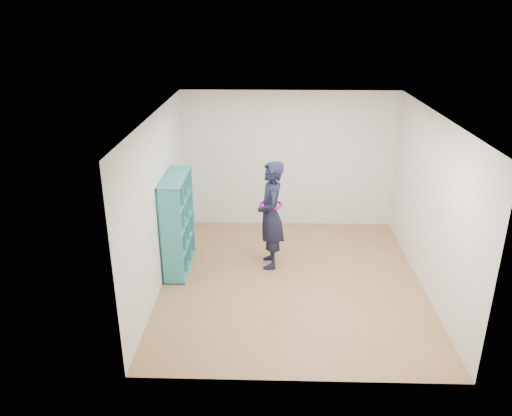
{
  "coord_description": "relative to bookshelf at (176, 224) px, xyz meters",
  "views": [
    {
      "loc": [
        -0.36,
        -6.82,
        3.98
      ],
      "look_at": [
        -0.56,
        0.3,
        1.1
      ],
      "focal_mm": 35.0,
      "sensor_mm": 36.0,
      "label": 1
    }
  ],
  "objects": [
    {
      "name": "wall_back",
      "position": [
        1.85,
        1.84,
        0.53
      ],
      "size": [
        4.0,
        0.02,
        2.6
      ],
      "primitive_type": "cube",
      "color": "silver",
      "rests_on": "floor"
    },
    {
      "name": "wall_front",
      "position": [
        1.85,
        -2.66,
        0.53
      ],
      "size": [
        4.0,
        0.02,
        2.6
      ],
      "primitive_type": "cube",
      "color": "silver",
      "rests_on": "floor"
    },
    {
      "name": "wall_right",
      "position": [
        3.85,
        -0.41,
        0.53
      ],
      "size": [
        0.02,
        4.5,
        2.6
      ],
      "primitive_type": "cube",
      "color": "silver",
      "rests_on": "floor"
    },
    {
      "name": "smartphone",
      "position": [
        1.36,
        0.19,
        0.24
      ],
      "size": [
        0.03,
        0.1,
        0.13
      ],
      "rotation": [
        0.3,
        0.0,
        0.2
      ],
      "color": "silver",
      "rests_on": "person"
    },
    {
      "name": "ceiling",
      "position": [
        1.85,
        -0.41,
        1.83
      ],
      "size": [
        4.5,
        4.5,
        0.0
      ],
      "primitive_type": "plane",
      "color": "white",
      "rests_on": "wall_back"
    },
    {
      "name": "floor",
      "position": [
        1.85,
        -0.41,
        -0.77
      ],
      "size": [
        4.5,
        4.5,
        0.0
      ],
      "primitive_type": "plane",
      "color": "#9B7246",
      "rests_on": "ground"
    },
    {
      "name": "person",
      "position": [
        1.51,
        0.12,
        0.13
      ],
      "size": [
        0.48,
        0.68,
        1.78
      ],
      "rotation": [
        0.0,
        0.0,
        -1.48
      ],
      "color": "black",
      "rests_on": "floor"
    },
    {
      "name": "bookshelf",
      "position": [
        0.0,
        0.0,
        0.0
      ],
      "size": [
        0.34,
        1.17,
        1.57
      ],
      "color": "teal",
      "rests_on": "floor"
    },
    {
      "name": "wall_left",
      "position": [
        -0.15,
        -0.41,
        0.53
      ],
      "size": [
        0.02,
        4.5,
        2.6
      ],
      "primitive_type": "cube",
      "color": "silver",
      "rests_on": "floor"
    }
  ]
}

